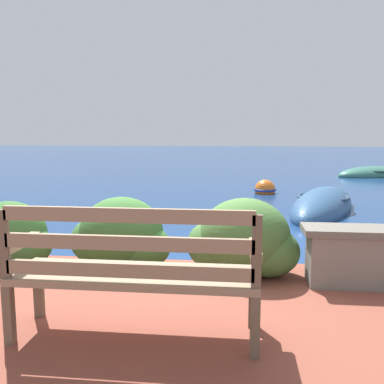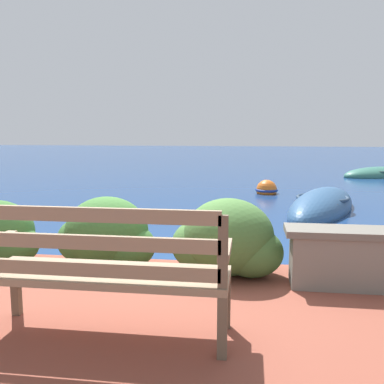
# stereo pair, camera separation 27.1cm
# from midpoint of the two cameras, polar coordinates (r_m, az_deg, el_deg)

# --- Properties ---
(ground_plane) EXTENTS (80.00, 80.00, 0.00)m
(ground_plane) POSITION_cam_midpoint_polar(r_m,az_deg,el_deg) (4.79, -3.99, -11.50)
(ground_plane) COLOR navy
(park_bench) EXTENTS (1.67, 0.48, 0.93)m
(park_bench) POSITION_cam_midpoint_polar(r_m,az_deg,el_deg) (2.91, -10.53, -10.10)
(park_bench) COLOR brown
(park_bench) RESTS_ON patio_terrace
(hedge_clump_left) EXTENTS (0.98, 0.71, 0.67)m
(hedge_clump_left) POSITION_cam_midpoint_polar(r_m,az_deg,el_deg) (4.93, -24.81, -5.49)
(hedge_clump_left) COLOR #38662D
(hedge_clump_left) RESTS_ON patio_terrace
(hedge_clump_centre) EXTENTS (1.07, 0.77, 0.73)m
(hedge_clump_centre) POSITION_cam_midpoint_polar(r_m,az_deg,el_deg) (4.48, -11.27, -5.89)
(hedge_clump_centre) COLOR #38662D
(hedge_clump_centre) RESTS_ON patio_terrace
(hedge_clump_right) EXTENTS (1.10, 0.79, 0.75)m
(hedge_clump_right) POSITION_cam_midpoint_polar(r_m,az_deg,el_deg) (4.21, 4.96, -6.55)
(hedge_clump_right) COLOR #426B33
(hedge_clump_right) RESTS_ON patio_terrace
(hedge_clump_far_right) EXTENTS (0.72, 0.52, 0.49)m
(hedge_clump_far_right) POSITION_cam_midpoint_polar(r_m,az_deg,el_deg) (4.25, 19.18, -8.38)
(hedge_clump_far_right) COLOR #284C23
(hedge_clump_far_right) RESTS_ON patio_terrace
(rowboat_nearest) EXTENTS (2.17, 3.49, 0.79)m
(rowboat_nearest) POSITION_cam_midpoint_polar(r_m,az_deg,el_deg) (9.00, 16.19, -2.01)
(rowboat_nearest) COLOR #2D517A
(rowboat_nearest) RESTS_ON ground_plane
(rowboat_mid) EXTENTS (2.98, 2.04, 0.62)m
(rowboat_mid) POSITION_cam_midpoint_polar(r_m,az_deg,el_deg) (16.40, 22.61, 2.14)
(rowboat_mid) COLOR #336B5B
(rowboat_mid) RESTS_ON ground_plane
(mooring_buoy) EXTENTS (0.58, 0.58, 0.53)m
(mooring_buoy) POSITION_cam_midpoint_polar(r_m,az_deg,el_deg) (11.18, 9.02, 0.30)
(mooring_buoy) COLOR orange
(mooring_buoy) RESTS_ON ground_plane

